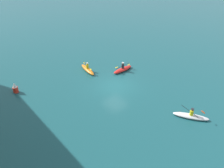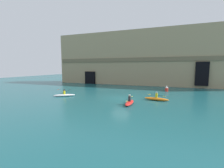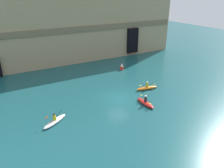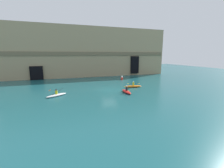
{
  "view_description": "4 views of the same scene",
  "coord_description": "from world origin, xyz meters",
  "px_view_note": "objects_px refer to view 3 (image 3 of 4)",
  "views": [
    {
      "loc": [
        -15.41,
        14.02,
        13.41
      ],
      "look_at": [
        -0.51,
        0.93,
        0.88
      ],
      "focal_mm": 35.0,
      "sensor_mm": 36.0,
      "label": 1
    },
    {
      "loc": [
        6.14,
        -20.42,
        4.45
      ],
      "look_at": [
        -2.16,
        2.12,
        1.77
      ],
      "focal_mm": 24.0,
      "sensor_mm": 36.0,
      "label": 2
    },
    {
      "loc": [
        -13.05,
        -21.35,
        12.74
      ],
      "look_at": [
        -1.09,
        -0.39,
        2.34
      ],
      "focal_mm": 35.0,
      "sensor_mm": 36.0,
      "label": 3
    },
    {
      "loc": [
        -7.71,
        -24.53,
        6.06
      ],
      "look_at": [
        0.7,
        0.34,
        0.91
      ],
      "focal_mm": 24.0,
      "sensor_mm": 36.0,
      "label": 4
    }
  ],
  "objects_px": {
    "kayak_white": "(55,121)",
    "kayak_orange": "(147,88)",
    "kayak_red": "(145,103)",
    "marker_buoy": "(122,67)"
  },
  "relations": [
    {
      "from": "kayak_white",
      "to": "kayak_red",
      "type": "bearing_deg",
      "value": -40.11
    },
    {
      "from": "kayak_red",
      "to": "kayak_white",
      "type": "bearing_deg",
      "value": 81.73
    },
    {
      "from": "kayak_red",
      "to": "marker_buoy",
      "type": "bearing_deg",
      "value": -19.32
    },
    {
      "from": "kayak_red",
      "to": "kayak_white",
      "type": "relative_size",
      "value": 0.96
    },
    {
      "from": "marker_buoy",
      "to": "kayak_white",
      "type": "bearing_deg",
      "value": -144.6
    },
    {
      "from": "kayak_orange",
      "to": "kayak_white",
      "type": "bearing_deg",
      "value": 17.36
    },
    {
      "from": "kayak_white",
      "to": "marker_buoy",
      "type": "relative_size",
      "value": 2.69
    },
    {
      "from": "kayak_white",
      "to": "kayak_orange",
      "type": "bearing_deg",
      "value": -24.2
    },
    {
      "from": "marker_buoy",
      "to": "kayak_orange",
      "type": "bearing_deg",
      "value": -98.27
    },
    {
      "from": "kayak_red",
      "to": "kayak_orange",
      "type": "relative_size",
      "value": 0.91
    }
  ]
}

